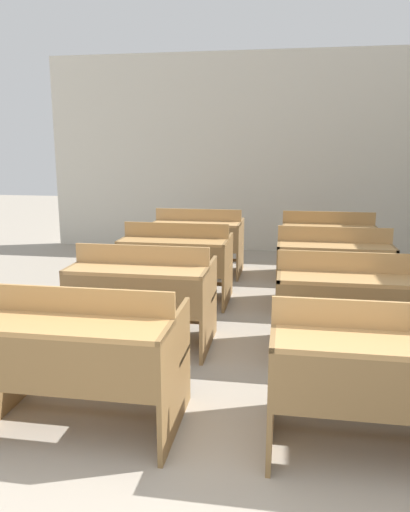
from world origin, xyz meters
TOP-DOWN VIEW (x-y plane):
  - wall_back at (0.00, 6.66)m, footprint 6.79×0.06m
  - bench_front_left at (-0.64, 1.13)m, footprint 1.14×0.77m
  - bench_front_right at (1.04, 1.14)m, footprint 1.14×0.77m
  - bench_second_left at (-0.65, 2.42)m, footprint 1.14×0.77m
  - bench_second_right at (1.04, 2.42)m, footprint 1.14×0.77m
  - bench_third_left at (-0.64, 3.69)m, footprint 1.14×0.77m
  - bench_third_right at (1.02, 3.68)m, footprint 1.14×0.77m
  - bench_back_left at (-0.63, 4.94)m, footprint 1.14×0.77m
  - bench_back_right at (1.05, 4.95)m, footprint 1.14×0.77m

SIDE VIEW (x-z plane):
  - bench_front_left at x=-0.64m, z-range 0.03..0.90m
  - bench_front_right at x=1.04m, z-range 0.03..0.90m
  - bench_second_left at x=-0.65m, z-range 0.03..0.90m
  - bench_second_right at x=1.04m, z-range 0.03..0.90m
  - bench_third_left at x=-0.64m, z-range 0.03..0.90m
  - bench_third_right at x=1.02m, z-range 0.03..0.90m
  - bench_back_left at x=-0.63m, z-range 0.03..0.90m
  - bench_back_right at x=1.05m, z-range 0.03..0.90m
  - wall_back at x=0.00m, z-range 0.00..3.12m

